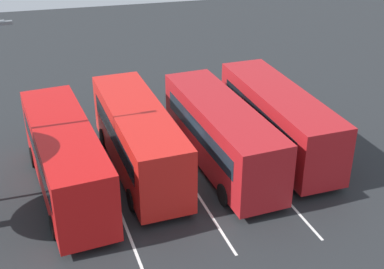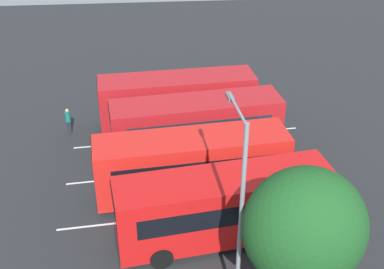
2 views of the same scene
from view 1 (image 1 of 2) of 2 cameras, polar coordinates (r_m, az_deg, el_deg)
name	(u,v)px [view 1 (image 1 of 2)]	position (r m, az deg, el deg)	size (l,w,h in m)	color
ground_plane	(181,168)	(25.67, -1.22, -3.68)	(67.40, 67.40, 0.00)	#232628
bus_far_left	(278,118)	(26.81, 9.30, 1.72)	(9.56, 3.10, 3.27)	#AD191E
bus_center_left	(221,133)	(25.03, 3.13, 0.12)	(9.61, 3.43, 3.27)	#AD191E
bus_center_right	(138,137)	(24.78, -5.82, -0.28)	(9.59, 3.26, 3.27)	red
bus_far_right	(65,157)	(23.63, -13.53, -2.42)	(9.64, 3.66, 3.27)	red
pedestrian	(229,86)	(32.62, 4.08, 5.20)	(0.45, 0.45, 1.65)	#232833
lane_stripe_outer_left	(250,159)	(26.60, 6.30, -2.65)	(13.56, 0.12, 0.01)	silver
lane_stripe_inner_left	(181,168)	(25.67, -1.22, -3.67)	(13.56, 0.12, 0.01)	silver
lane_stripe_inner_right	(107,178)	(25.22, -9.17, -4.68)	(13.56, 0.12, 0.01)	silver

